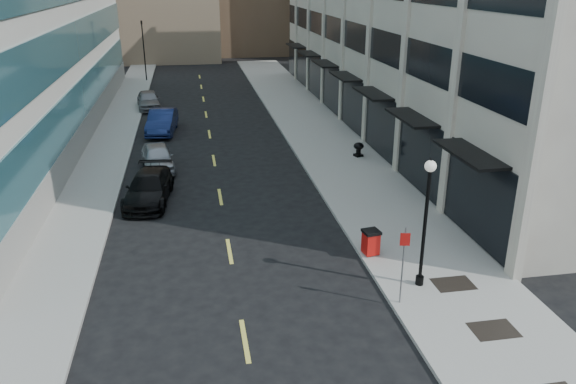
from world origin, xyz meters
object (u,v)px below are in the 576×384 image
object	(u,v)px
car_silver_sedan	(158,157)
urn_planter	(359,148)
trash_bin	(371,241)
lamppost	(426,212)
car_black_pickup	(149,188)
car_blue_sedan	(162,122)
car_grey_sedan	(148,100)
traffic_signal	(142,24)
sign_post	(404,256)

from	to	relation	value
car_silver_sedan	urn_planter	xyz separation A→B (m)	(11.81, -0.05, -0.05)
trash_bin	lamppost	size ratio (longest dim) A/B	0.22
car_black_pickup	car_blue_sedan	bearing A→B (deg)	95.44
car_silver_sedan	car_blue_sedan	distance (m)	8.04
car_black_pickup	car_blue_sedan	xyz separation A→B (m)	(0.23, 12.95, 0.10)
car_grey_sedan	urn_planter	world-z (taller)	car_grey_sedan
traffic_signal	lamppost	distance (m)	45.67
urn_planter	car_blue_sedan	bearing A→B (deg)	145.58
traffic_signal	car_grey_sedan	xyz separation A→B (m)	(0.94, -13.18, -4.97)
traffic_signal	car_blue_sedan	size ratio (longest dim) A/B	1.42
sign_post	car_grey_sedan	bearing A→B (deg)	118.59
car_grey_sedan	urn_planter	bearing A→B (deg)	-56.93
traffic_signal	trash_bin	bearing A→B (deg)	-75.28
car_silver_sedan	trash_bin	bearing A→B (deg)	-62.65
car_black_pickup	lamppost	xyz separation A→B (m)	(9.83, -10.00, 2.20)
car_blue_sedan	sign_post	xyz separation A→B (m)	(8.50, -23.96, 1.08)
car_black_pickup	car_grey_sedan	xyz separation A→B (m)	(-1.13, 20.82, 0.04)
car_grey_sedan	sign_post	distance (m)	33.34
car_black_pickup	lamppost	distance (m)	14.19
traffic_signal	car_blue_sedan	distance (m)	21.74
car_black_pickup	lamppost	world-z (taller)	lamppost
traffic_signal	sign_post	bearing A→B (deg)	-76.51
car_silver_sedan	car_grey_sedan	size ratio (longest dim) A/B	0.96
urn_planter	car_black_pickup	bearing A→B (deg)	-158.03
car_silver_sedan	car_grey_sedan	xyz separation A→B (m)	(-1.36, 15.92, 0.03)
car_grey_sedan	lamppost	distance (m)	32.79
urn_planter	lamppost	bearing A→B (deg)	-98.47
car_silver_sedan	car_blue_sedan	bearing A→B (deg)	82.58
traffic_signal	sign_post	xyz separation A→B (m)	(10.80, -45.01, -3.83)
car_silver_sedan	traffic_signal	bearing A→B (deg)	87.10
traffic_signal	lamppost	bearing A→B (deg)	-74.87
car_black_pickup	car_grey_sedan	size ratio (longest dim) A/B	1.11
sign_post	urn_planter	bearing A→B (deg)	89.59
trash_bin	sign_post	bearing A→B (deg)	-100.57
car_silver_sedan	car_grey_sedan	world-z (taller)	car_grey_sedan
trash_bin	sign_post	xyz separation A→B (m)	(-0.10, -3.53, 1.19)
traffic_signal	car_blue_sedan	world-z (taller)	traffic_signal
lamppost	sign_post	distance (m)	1.81
sign_post	urn_planter	world-z (taller)	sign_post
trash_bin	urn_planter	bearing A→B (deg)	66.46
urn_planter	sign_post	bearing A→B (deg)	-101.79
car_silver_sedan	sign_post	bearing A→B (deg)	-69.31
trash_bin	sign_post	size ratio (longest dim) A/B	0.37
car_grey_sedan	sign_post	size ratio (longest dim) A/B	1.61
sign_post	trash_bin	bearing A→B (deg)	99.76
traffic_signal	urn_planter	xyz separation A→B (m)	(14.11, -29.14, -5.05)
car_black_pickup	trash_bin	distance (m)	11.57
car_black_pickup	car_silver_sedan	xyz separation A→B (m)	(0.23, 4.91, 0.01)
car_blue_sedan	trash_bin	distance (m)	22.17
car_silver_sedan	urn_planter	distance (m)	11.81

